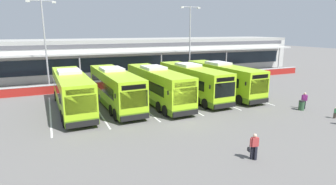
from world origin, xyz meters
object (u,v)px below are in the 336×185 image
(coach_bus_leftmost, at_px, (72,92))
(coach_bus_left_centre, at_px, (115,88))
(lamp_post_centre, at_px, (190,38))
(coach_bus_rightmost, at_px, (222,79))
(litter_bin, at_px, (301,105))
(coach_bus_right_centre, at_px, (192,82))
(pedestrian_in_dark_coat, at_px, (304,100))
(pedestrian_with_handbag, at_px, (254,146))
(pedestrian_child, at_px, (335,112))
(coach_bus_centre, at_px, (157,86))
(lamp_post_west, at_px, (45,40))

(coach_bus_leftmost, xyz_separation_m, coach_bus_left_centre, (4.11, -0.07, 0.00))
(lamp_post_centre, bearing_deg, coach_bus_left_centre, -143.16)
(coach_bus_rightmost, height_order, litter_bin, coach_bus_rightmost)
(coach_bus_right_centre, distance_m, pedestrian_in_dark_coat, 11.54)
(coach_bus_leftmost, xyz_separation_m, coach_bus_rightmost, (16.96, -0.19, 0.00))
(pedestrian_with_handbag, relative_size, pedestrian_child, 1.61)
(coach_bus_rightmost, bearing_deg, pedestrian_in_dark_coat, -66.08)
(coach_bus_right_centre, bearing_deg, litter_bin, -50.57)
(coach_bus_right_centre, xyz_separation_m, pedestrian_child, (7.70, -11.73, -1.24))
(pedestrian_in_dark_coat, height_order, pedestrian_child, pedestrian_in_dark_coat)
(coach_bus_centre, xyz_separation_m, coach_bus_right_centre, (4.49, 0.61, 0.00))
(coach_bus_centre, height_order, coach_bus_right_centre, same)
(coach_bus_centre, height_order, coach_bus_rightmost, same)
(coach_bus_centre, height_order, pedestrian_in_dark_coat, coach_bus_centre)
(litter_bin, bearing_deg, coach_bus_right_centre, 129.43)
(pedestrian_in_dark_coat, distance_m, pedestrian_child, 3.27)
(coach_bus_left_centre, relative_size, coach_bus_centre, 1.00)
(lamp_post_centre, height_order, litter_bin, lamp_post_centre)
(coach_bus_leftmost, bearing_deg, pedestrian_child, -29.91)
(pedestrian_with_handbag, bearing_deg, pedestrian_child, 15.34)
(pedestrian_in_dark_coat, xyz_separation_m, lamp_post_centre, (-2.38, 19.16, 5.42))
(coach_bus_right_centre, relative_size, litter_bin, 13.14)
(pedestrian_in_dark_coat, bearing_deg, lamp_post_centre, 97.07)
(coach_bus_rightmost, height_order, lamp_post_centre, lamp_post_centre)
(coach_bus_left_centre, distance_m, pedestrian_child, 20.31)
(coach_bus_leftmost, bearing_deg, lamp_post_centre, 29.99)
(pedestrian_with_handbag, height_order, lamp_post_centre, lamp_post_centre)
(pedestrian_in_dark_coat, relative_size, lamp_post_west, 0.15)
(pedestrian_with_handbag, relative_size, lamp_post_centre, 0.15)
(coach_bus_rightmost, bearing_deg, coach_bus_centre, -176.34)
(pedestrian_in_dark_coat, bearing_deg, litter_bin, -157.42)
(coach_bus_centre, height_order, lamp_post_west, lamp_post_west)
(coach_bus_right_centre, height_order, pedestrian_in_dark_coat, coach_bus_right_centre)
(coach_bus_leftmost, distance_m, coach_bus_rightmost, 16.96)
(coach_bus_leftmost, distance_m, pedestrian_child, 23.80)
(coach_bus_leftmost, relative_size, coach_bus_rightmost, 1.00)
(coach_bus_left_centre, bearing_deg, coach_bus_centre, -8.83)
(coach_bus_left_centre, xyz_separation_m, lamp_post_west, (-6.02, 9.95, 4.50))
(pedestrian_child, bearing_deg, coach_bus_centre, 137.65)
(coach_bus_rightmost, bearing_deg, litter_bin, -70.20)
(coach_bus_right_centre, relative_size, pedestrian_with_handbag, 7.54)
(pedestrian_child, xyz_separation_m, litter_bin, (-0.53, 3.00, -0.07))
(lamp_post_west, bearing_deg, coach_bus_right_centre, -34.05)
(coach_bus_rightmost, height_order, pedestrian_child, coach_bus_rightmost)
(coach_bus_right_centre, distance_m, lamp_post_west, 18.43)
(pedestrian_with_handbag, bearing_deg, lamp_post_centre, 69.71)
(coach_bus_rightmost, xyz_separation_m, pedestrian_child, (3.65, -11.66, -1.24))
(lamp_post_west, bearing_deg, lamp_post_centre, 1.94)
(lamp_post_west, xyz_separation_m, lamp_post_centre, (20.22, 0.69, 0.00))
(coach_bus_leftmost, xyz_separation_m, lamp_post_west, (-1.91, 9.88, 4.50))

